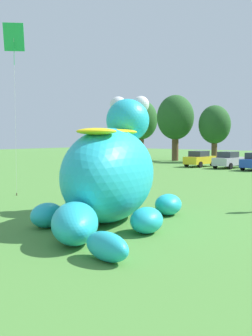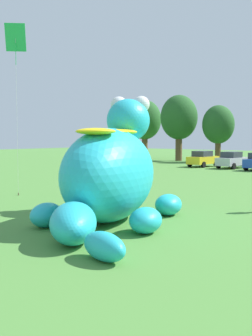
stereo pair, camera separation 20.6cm
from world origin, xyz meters
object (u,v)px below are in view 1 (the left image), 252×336
Objects in this scene: giant_inflatable_creature at (110,173)px; tethered_flying_kite at (14,40)px; car_yellow at (199,159)px; car_silver at (229,160)px.

giant_inflatable_creature is 11.25m from tethered_flying_kite.
car_yellow is at bearing 97.41° from tethered_flying_kite.
car_silver is at bearing 107.08° from giant_inflatable_creature.
car_silver is 27.59m from tethered_flying_kite.
car_yellow is at bearing 177.85° from car_silver.
car_yellow is at bearing 113.15° from giant_inflatable_creature.
giant_inflatable_creature is 2.13× the size of car_yellow.
giant_inflatable_creature is 0.93× the size of tethered_flying_kite.
tethered_flying_kite is (3.46, -26.62, 7.71)m from car_yellow.
tethered_flying_kite reaches higher than car_yellow.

